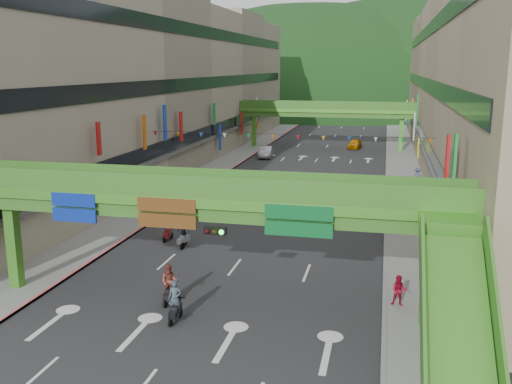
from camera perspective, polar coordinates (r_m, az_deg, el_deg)
The scene contains 23 objects.
ground at distance 25.29m, azimuth -9.47°, elevation -16.57°, with size 320.00×320.00×0.00m, color black.
road_slab at distance 71.94m, azimuth 5.66°, elevation 2.66°, with size 18.00×140.00×0.02m, color #28282B.
sidewalk_left at distance 74.07m, azimuth -2.82°, elevation 3.04°, with size 4.00×140.00×0.15m, color gray.
sidewalk_right at distance 71.43m, azimuth 14.46°, elevation 2.31°, with size 4.00×140.00×0.15m, color gray.
curb_left at distance 73.58m, azimuth -1.39°, elevation 3.00°, with size 0.20×140.00×0.18m, color #CC5959.
curb_right at distance 71.40m, azimuth 12.93°, elevation 2.39°, with size 0.20×140.00×0.18m, color gray.
building_row_left at distance 75.65m, azimuth -8.78°, elevation 10.26°, with size 12.80×95.00×19.00m.
building_row_right at distance 71.15m, azimuth 21.35°, elevation 9.43°, with size 12.80×95.00×19.00m.
overpass_near at distance 27.79m, azimuth -3.89°, elevation -2.15°, with size 28.00×12.27×7.10m.
overpass_far at distance 86.07m, azimuth 7.02°, elevation 7.86°, with size 28.00×2.20×7.10m.
hill_left at distance 182.32m, azimuth 5.36°, elevation 8.59°, with size 168.00×140.00×112.00m, color #1C4419.
hill_right at distance 201.39m, azimuth 17.61°, elevation 8.44°, with size 208.00×176.00×128.00m, color #1C4419.
bunting_string at distance 51.49m, azimuth 2.97°, elevation 5.50°, with size 26.00×0.36×0.47m.
scooter_rider_near at distance 28.40m, azimuth -8.10°, elevation -10.90°, with size 0.68×1.60×2.12m.
scooter_rider_mid at distance 30.44m, azimuth -8.66°, elevation -9.05°, with size 0.91×1.60×2.14m.
scooter_rider_left at distance 39.48m, azimuth -7.26°, elevation -4.26°, with size 0.92×1.60×1.85m.
scooter_rider_far at distance 41.05m, azimuth -8.83°, elevation -3.52°, with size 0.85×1.60×1.98m.
parked_scooter_row at distance 47.19m, azimuth 12.51°, elevation -2.16°, with size 1.60×7.15×1.08m.
car_silver at distance 77.70m, azimuth 0.99°, elevation 4.01°, with size 1.61×4.61×1.52m, color #B5B3BC.
car_yellow at distance 87.56m, azimuth 9.85°, elevation 4.77°, with size 1.71×4.26×1.45m, color orange.
pedestrian_red at distance 30.59m, azimuth 14.10°, elevation -9.81°, with size 0.78×0.61×1.61m, color maroon.
pedestrian_dark at distance 54.53m, azimuth 15.07°, elevation -0.01°, with size 0.96×0.40×1.63m, color black.
pedestrian_blue at distance 61.51m, azimuth 15.83°, elevation 1.38°, with size 0.81×0.52×1.74m, color #37475F.
Camera 1 is at (8.72, -20.36, 12.21)m, focal length 40.00 mm.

